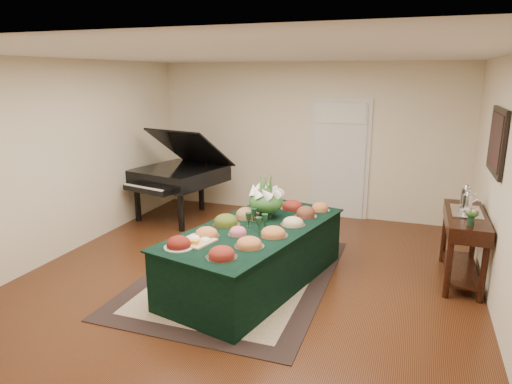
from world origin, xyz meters
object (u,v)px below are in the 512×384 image
(floral_centerpiece, at_px, (266,197))
(mahogany_sideboard, at_px, (465,229))
(grand_piano, at_px, (179,175))
(buffet_table, at_px, (255,255))

(floral_centerpiece, height_order, mahogany_sideboard, floral_centerpiece)
(floral_centerpiece, xyz_separation_m, grand_piano, (-2.13, 1.62, -0.20))
(floral_centerpiece, relative_size, grand_piano, 0.26)
(buffet_table, xyz_separation_m, floral_centerpiece, (-0.00, 0.41, 0.62))
(buffet_table, xyz_separation_m, mahogany_sideboard, (2.36, 0.93, 0.31))
(mahogany_sideboard, bearing_deg, floral_centerpiece, -167.70)
(grand_piano, distance_m, mahogany_sideboard, 4.64)
(floral_centerpiece, bearing_deg, mahogany_sideboard, 12.30)
(buffet_table, height_order, mahogany_sideboard, mahogany_sideboard)
(buffet_table, bearing_deg, floral_centerpiece, 90.68)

